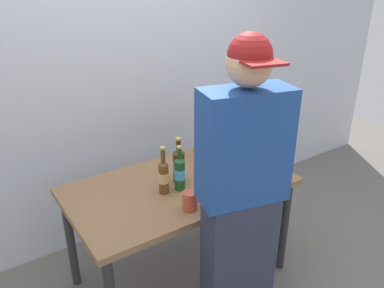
% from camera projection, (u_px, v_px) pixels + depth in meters
% --- Properties ---
extents(ground_plane, '(8.00, 8.00, 0.00)m').
position_uv_depth(ground_plane, '(181.00, 274.00, 2.74)').
color(ground_plane, slate).
rests_on(ground_plane, ground).
extents(desk, '(1.41, 0.80, 0.75)m').
position_uv_depth(desk, '(180.00, 194.00, 2.47)').
color(desk, olive).
rests_on(desk, ground).
extents(laptop, '(0.37, 0.30, 0.25)m').
position_uv_depth(laptop, '(222.00, 151.00, 2.74)').
color(laptop, black).
rests_on(laptop, desk).
extents(beer_bottle_green, '(0.07, 0.07, 0.29)m').
position_uv_depth(beer_bottle_green, '(180.00, 173.00, 2.33)').
color(beer_bottle_green, '#1E5123').
rests_on(beer_bottle_green, desk).
extents(beer_bottle_brown, '(0.08, 0.08, 0.30)m').
position_uv_depth(beer_bottle_brown, '(179.00, 165.00, 2.41)').
color(beer_bottle_brown, '#472B14').
rests_on(beer_bottle_brown, desk).
extents(beer_bottle_dark, '(0.06, 0.06, 0.30)m').
position_uv_depth(beer_bottle_dark, '(164.00, 176.00, 2.29)').
color(beer_bottle_dark, brown).
rests_on(beer_bottle_dark, desk).
extents(person_figure, '(0.47, 0.35, 1.75)m').
position_uv_depth(person_figure, '(241.00, 203.00, 1.96)').
color(person_figure, '#2D3347').
rests_on(person_figure, ground).
extents(coffee_mug, '(0.12, 0.08, 0.11)m').
position_uv_depth(coffee_mug, '(190.00, 201.00, 2.15)').
color(coffee_mug, '#BF4C33').
rests_on(coffee_mug, desk).
extents(back_wall, '(6.00, 0.10, 2.60)m').
position_uv_depth(back_wall, '(121.00, 73.00, 2.82)').
color(back_wall, silver).
rests_on(back_wall, ground).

